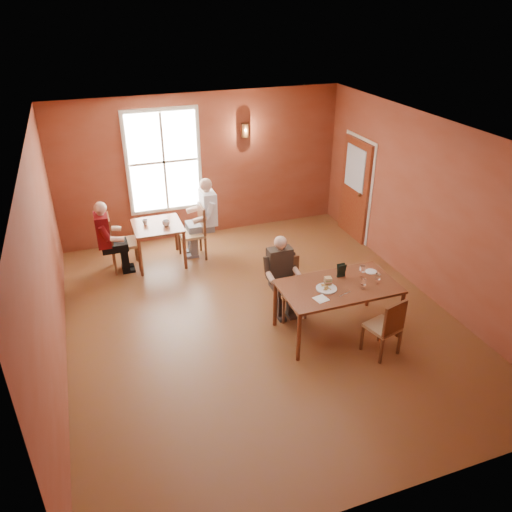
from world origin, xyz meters
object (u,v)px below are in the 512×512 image
object	(u,v)px
main_table	(337,308)
chair_diner_white	(192,233)
diner_white	(192,222)
chair_diner_maroon	(124,242)
chair_empty	(383,325)
second_table	(159,244)
diner_maroon	(121,235)
diner_main	(291,282)
chair_diner_main	(290,289)

from	to	relation	value
main_table	chair_diner_white	bearing A→B (deg)	115.92
diner_white	chair_diner_maroon	size ratio (longest dim) A/B	1.37
chair_empty	second_table	xyz separation A→B (m)	(-2.56, 3.84, -0.07)
chair_diner_maroon	second_table	bearing A→B (deg)	90.00
second_table	diner_maroon	bearing A→B (deg)	180.00
main_table	diner_white	world-z (taller)	diner_white
main_table	diner_maroon	size ratio (longest dim) A/B	1.27
chair_diner_white	diner_main	bearing A→B (deg)	-157.82
chair_diner_white	chair_diner_maroon	xyz separation A→B (m)	(-1.30, 0.00, 0.02)
second_table	chair_diner_white	world-z (taller)	chair_diner_white
chair_empty	chair_diner_maroon	bearing A→B (deg)	114.90
chair_diner_main	diner_main	distance (m)	0.16
diner_white	chair_empty	bearing A→B (deg)	-153.97
main_table	diner_maroon	world-z (taller)	diner_maroon
chair_diner_main	chair_empty	size ratio (longest dim) A/B	1.03
main_table	diner_main	world-z (taller)	diner_main
diner_maroon	second_table	bearing A→B (deg)	90.00
second_table	chair_diner_white	distance (m)	0.66
diner_white	diner_maroon	distance (m)	1.36
diner_main	chair_empty	distance (m)	1.58
chair_diner_main	chair_diner_white	size ratio (longest dim) A/B	0.90
second_table	diner_main	bearing A→B (deg)	-56.41
main_table	chair_diner_maroon	xyz separation A→B (m)	(-2.83, 3.16, 0.14)
chair_diner_main	chair_diner_maroon	bearing A→B (deg)	-47.04
chair_diner_white	diner_maroon	bearing A→B (deg)	90.00
chair_empty	diner_white	bearing A→B (deg)	101.08
chair_empty	second_table	distance (m)	4.61
chair_diner_main	diner_maroon	xyz separation A→B (m)	(-2.36, 2.51, 0.21)
chair_diner_maroon	diner_white	bearing A→B (deg)	90.00
chair_diner_main	second_table	world-z (taller)	chair_diner_main
chair_diner_white	chair_diner_maroon	size ratio (longest dim) A/B	0.97
main_table	chair_diner_maroon	world-z (taller)	chair_diner_maroon
diner_main	diner_white	world-z (taller)	diner_white
chair_diner_maroon	diner_maroon	xyz separation A→B (m)	(-0.03, 0.00, 0.14)
second_table	chair_diner_white	xyz separation A→B (m)	(0.65, 0.00, 0.14)
main_table	chair_diner_main	world-z (taller)	chair_diner_main
chair_diner_white	chair_diner_maroon	distance (m)	1.30
chair_diner_maroon	diner_maroon	distance (m)	0.14
chair_diner_white	chair_diner_main	bearing A→B (deg)	-157.58
chair_diner_maroon	chair_diner_white	bearing A→B (deg)	90.00
chair_diner_main	diner_maroon	world-z (taller)	diner_maroon
chair_diner_main	chair_diner_maroon	distance (m)	3.43
second_table	diner_white	bearing A→B (deg)	0.00
chair_empty	chair_diner_maroon	distance (m)	5.00
chair_diner_main	diner_white	world-z (taller)	diner_white
diner_main	diner_white	bearing A→B (deg)	-68.40
diner_main	second_table	bearing A→B (deg)	-56.41
diner_main	main_table	bearing A→B (deg)	128.88
diner_main	chair_diner_maroon	xyz separation A→B (m)	(-2.33, 2.54, -0.09)
chair_diner_main	diner_main	size ratio (longest dim) A/B	0.75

